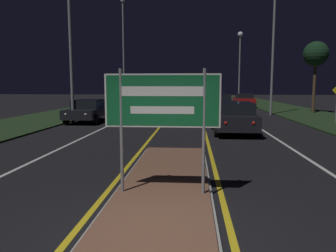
% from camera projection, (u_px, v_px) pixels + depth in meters
% --- Properties ---
extents(ground_plane, '(160.00, 160.00, 0.00)m').
position_uv_depth(ground_plane, '(150.00, 243.00, 4.76)').
color(ground_plane, black).
extents(median_island, '(2.05, 9.81, 0.10)m').
position_uv_depth(median_island, '(162.00, 195.00, 6.72)').
color(median_island, '#999993').
rests_on(median_island, ground_plane).
extents(verge_left, '(5.00, 100.00, 0.08)m').
position_uv_depth(verge_left, '(62.00, 115.00, 25.26)').
color(verge_left, '#1E3319').
rests_on(verge_left, ground_plane).
extents(verge_right, '(5.00, 100.00, 0.08)m').
position_uv_depth(verge_right, '(315.00, 117.00, 23.83)').
color(verge_right, '#1E3319').
rests_on(verge_right, ground_plane).
extents(centre_line_yellow_left, '(0.12, 70.00, 0.01)m').
position_uv_depth(centre_line_yellow_left, '(173.00, 111.00, 29.59)').
color(centre_line_yellow_left, gold).
rests_on(centre_line_yellow_left, ground_plane).
extents(centre_line_yellow_right, '(0.12, 70.00, 0.01)m').
position_uv_depth(centre_line_yellow_right, '(200.00, 111.00, 29.41)').
color(centre_line_yellow_right, gold).
rests_on(centre_line_yellow_right, ground_plane).
extents(lane_line_white_left, '(0.12, 70.00, 0.01)m').
position_uv_depth(lane_line_white_left, '(140.00, 111.00, 29.82)').
color(lane_line_white_left, silver).
rests_on(lane_line_white_left, ground_plane).
extents(lane_line_white_right, '(0.12, 70.00, 0.01)m').
position_uv_depth(lane_line_white_right, '(233.00, 111.00, 29.18)').
color(lane_line_white_right, silver).
rests_on(lane_line_white_right, ground_plane).
extents(edge_line_white_left, '(0.10, 70.00, 0.01)m').
position_uv_depth(edge_line_white_left, '(108.00, 111.00, 30.04)').
color(edge_line_white_left, silver).
rests_on(edge_line_white_left, ground_plane).
extents(edge_line_white_right, '(0.10, 70.00, 0.01)m').
position_uv_depth(edge_line_white_right, '(268.00, 111.00, 28.95)').
color(edge_line_white_right, silver).
rests_on(edge_line_white_right, ground_plane).
extents(highway_sign, '(2.31, 0.07, 2.51)m').
position_uv_depth(highway_sign, '(162.00, 106.00, 6.49)').
color(highway_sign, gray).
rests_on(highway_sign, median_island).
extents(streetlight_left_near, '(0.59, 0.59, 9.38)m').
position_uv_depth(streetlight_left_near, '(69.00, 15.00, 19.02)').
color(streetlight_left_near, gray).
rests_on(streetlight_left_near, ground_plane).
extents(streetlight_left_far, '(0.46, 0.46, 11.21)m').
position_uv_depth(streetlight_left_far, '(123.00, 44.00, 34.15)').
color(streetlight_left_far, gray).
rests_on(streetlight_left_far, ground_plane).
extents(streetlight_right_near, '(0.46, 0.46, 10.64)m').
position_uv_depth(streetlight_right_near, '(274.00, 32.00, 24.75)').
color(streetlight_right_near, gray).
rests_on(streetlight_right_near, ground_plane).
extents(streetlight_right_far, '(0.64, 0.64, 8.75)m').
position_uv_depth(streetlight_right_far, '(240.00, 53.00, 39.67)').
color(streetlight_right_far, gray).
rests_on(streetlight_right_far, ground_plane).
extents(car_receding_0, '(1.98, 4.40, 1.50)m').
position_uv_depth(car_receding_0, '(234.00, 117.00, 15.71)').
color(car_receding_0, black).
rests_on(car_receding_0, ground_plane).
extents(car_receding_1, '(1.96, 4.54, 1.57)m').
position_uv_depth(car_receding_1, '(220.00, 103.00, 27.80)').
color(car_receding_1, black).
rests_on(car_receding_1, ground_plane).
extents(car_receding_2, '(1.98, 4.24, 1.45)m').
position_uv_depth(car_receding_2, '(244.00, 100.00, 34.66)').
color(car_receding_2, maroon).
rests_on(car_receding_2, ground_plane).
extents(car_receding_3, '(1.90, 4.10, 1.43)m').
position_uv_depth(car_receding_3, '(206.00, 97.00, 45.46)').
color(car_receding_3, silver).
rests_on(car_receding_3, ground_plane).
extents(car_approaching_0, '(2.01, 4.41, 1.40)m').
position_uv_depth(car_approaching_0, '(88.00, 110.00, 20.69)').
color(car_approaching_0, black).
rests_on(car_approaching_0, ground_plane).
extents(car_approaching_1, '(1.98, 4.58, 1.41)m').
position_uv_depth(car_approaching_1, '(159.00, 103.00, 28.73)').
color(car_approaching_1, navy).
rests_on(car_approaching_1, ground_plane).
extents(roadside_palm_right, '(1.97, 1.97, 5.74)m').
position_uv_depth(roadside_palm_right, '(316.00, 55.00, 26.29)').
color(roadside_palm_right, '#4C3823').
rests_on(roadside_palm_right, verge_right).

